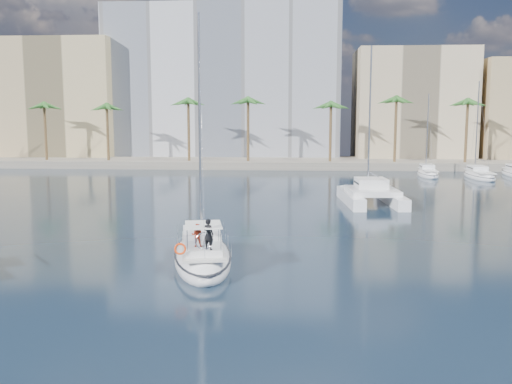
{
  "coord_description": "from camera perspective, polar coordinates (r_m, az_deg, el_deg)",
  "views": [
    {
      "loc": [
        0.93,
        -34.81,
        8.73
      ],
      "look_at": [
        -1.46,
        1.5,
        3.75
      ],
      "focal_mm": 40.0,
      "sensor_mm": 36.0,
      "label": 1
    }
  ],
  "objects": [
    {
      "name": "moored_yacht_a",
      "position": [
        84.46,
        16.79,
        1.53
      ],
      "size": [
        3.37,
        9.52,
        11.9
      ],
      "primitive_type": null,
      "rotation": [
        0.0,
        0.0,
        -0.07
      ],
      "color": "white",
      "rests_on": "ground"
    },
    {
      "name": "building_tan_left",
      "position": [
        112.36,
        -18.92,
        8.54
      ],
      "size": [
        22.0,
        14.0,
        22.0
      ],
      "primitive_type": "cube",
      "color": "tan",
      "rests_on": "ground"
    },
    {
      "name": "seagull",
      "position": [
        42.5,
        -4.94,
        -3.45
      ],
      "size": [
        1.18,
        0.51,
        0.22
      ],
      "color": "silver",
      "rests_on": "ground"
    },
    {
      "name": "building_modern",
      "position": [
        108.71,
        -3.13,
        10.57
      ],
      "size": [
        42.0,
        16.0,
        28.0
      ],
      "primitive_type": "cube",
      "color": "silver",
      "rests_on": "ground"
    },
    {
      "name": "palm_right",
      "position": [
        97.6,
        23.81,
        8.05
      ],
      "size": [
        3.6,
        3.6,
        12.3
      ],
      "color": "brown",
      "rests_on": "ground"
    },
    {
      "name": "ground",
      "position": [
        35.9,
        2.17,
        -6.28
      ],
      "size": [
        160.0,
        160.0,
        0.0
      ],
      "primitive_type": "plane",
      "color": "black",
      "rests_on": "ground"
    },
    {
      "name": "building_beige",
      "position": [
        106.91,
        15.28,
        8.21
      ],
      "size": [
        20.0,
        14.0,
        20.0
      ],
      "primitive_type": "cube",
      "color": "#C5B18E",
      "rests_on": "ground"
    },
    {
      "name": "main_sloop",
      "position": [
        33.95,
        -5.38,
        -6.26
      ],
      "size": [
        5.24,
        10.87,
        15.48
      ],
      "rotation": [
        0.0,
        0.0,
        0.19
      ],
      "color": "white",
      "rests_on": "ground"
    },
    {
      "name": "quay",
      "position": [
        96.16,
        3.19,
        2.94
      ],
      "size": [
        120.0,
        14.0,
        1.2
      ],
      "primitive_type": "cube",
      "color": "gray",
      "rests_on": "ground"
    },
    {
      "name": "catamaran",
      "position": [
        57.01,
        11.43,
        -0.04
      ],
      "size": [
        5.91,
        10.75,
        15.38
      ],
      "rotation": [
        0.0,
        0.0,
        0.07
      ],
      "color": "white",
      "rests_on": "ground"
    },
    {
      "name": "palm_centre",
      "position": [
        91.83,
        3.21,
        8.75
      ],
      "size": [
        3.6,
        3.6,
        12.3
      ],
      "color": "brown",
      "rests_on": "ground"
    },
    {
      "name": "palm_left",
      "position": [
        98.24,
        -17.26,
        8.36
      ],
      "size": [
        3.6,
        3.6,
        12.3
      ],
      "color": "brown",
      "rests_on": "ground"
    },
    {
      "name": "moored_yacht_b",
      "position": [
        84.26,
        21.41,
        1.31
      ],
      "size": [
        3.32,
        10.83,
        13.72
      ],
      "primitive_type": null,
      "rotation": [
        0.0,
        0.0,
        -0.02
      ],
      "color": "white",
      "rests_on": "ground"
    }
  ]
}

